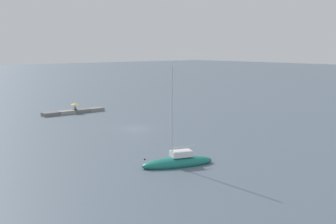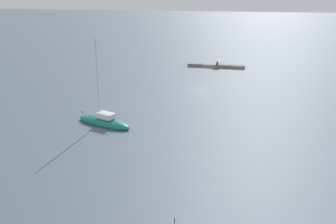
% 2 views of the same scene
% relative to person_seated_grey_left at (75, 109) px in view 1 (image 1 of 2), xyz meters
% --- Properties ---
extents(ground_plane, '(500.00, 500.00, 0.00)m').
position_rel_person_seated_grey_left_xyz_m(ground_plane, '(0.22, 19.23, -0.90)').
color(ground_plane, slate).
extents(seawall_pier, '(11.99, 1.74, 0.64)m').
position_rel_person_seated_grey_left_xyz_m(seawall_pier, '(0.22, -0.16, -0.58)').
color(seawall_pier, gray).
rests_on(seawall_pier, ground_plane).
extents(person_seated_grey_left, '(0.44, 0.64, 0.73)m').
position_rel_person_seated_grey_left_xyz_m(person_seated_grey_left, '(0.00, 0.00, 0.00)').
color(person_seated_grey_left, '#1E2333').
rests_on(person_seated_grey_left, seawall_pier).
extents(umbrella_open_yellow, '(1.48, 1.48, 1.31)m').
position_rel_person_seated_grey_left_xyz_m(umbrella_open_yellow, '(-0.01, -0.08, 0.88)').
color(umbrella_open_yellow, black).
rests_on(umbrella_open_yellow, seawall_pier).
extents(sailboat_teal_mid, '(7.99, 4.53, 10.64)m').
position_rel_person_seated_grey_left_xyz_m(sailboat_teal_mid, '(8.90, 38.71, -0.52)').
color(sailboat_teal_mid, '#197266').
rests_on(sailboat_teal_mid, ground_plane).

